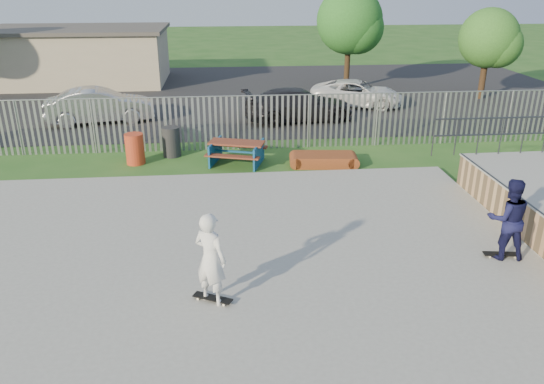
{
  "coord_description": "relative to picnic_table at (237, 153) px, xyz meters",
  "views": [
    {
      "loc": [
        0.5,
        -9.98,
        6.05
      ],
      "look_at": [
        1.6,
        2.0,
        1.1
      ],
      "focal_mm": 35.0,
      "sensor_mm": 36.0,
      "label": 1
    }
  ],
  "objects": [
    {
      "name": "ground",
      "position": [
        -0.88,
        -7.35,
        -0.4
      ],
      "size": [
        120.0,
        120.0,
        0.0
      ],
      "primitive_type": "plane",
      "color": "#26571D",
      "rests_on": "ground"
    },
    {
      "name": "concrete_slab",
      "position": [
        -0.88,
        -7.35,
        -0.32
      ],
      "size": [
        15.0,
        12.0,
        0.15
      ],
      "primitive_type": "cube",
      "color": "gray",
      "rests_on": "ground"
    },
    {
      "name": "fence",
      "position": [
        0.12,
        -2.77,
        0.6
      ],
      "size": [
        26.04,
        16.02,
        2.0
      ],
      "color": "gray",
      "rests_on": "ground"
    },
    {
      "name": "picnic_table",
      "position": [
        0.0,
        0.0,
        0.0
      ],
      "size": [
        2.22,
        2.0,
        0.78
      ],
      "rotation": [
        0.0,
        0.0,
        -0.3
      ],
      "color": "maroon",
      "rests_on": "ground"
    },
    {
      "name": "funbox",
      "position": [
        2.95,
        -0.44,
        -0.2
      ],
      "size": [
        2.03,
        1.16,
        0.39
      ],
      "rotation": [
        0.0,
        0.0,
        -0.1
      ],
      "color": "brown",
      "rests_on": "ground"
    },
    {
      "name": "trash_bin_red",
      "position": [
        -3.47,
        0.33,
        0.13
      ],
      "size": [
        0.63,
        0.63,
        1.06
      ],
      "primitive_type": "cylinder",
      "color": "#B6371C",
      "rests_on": "ground"
    },
    {
      "name": "trash_bin_grey",
      "position": [
        -2.3,
        1.05,
        0.13
      ],
      "size": [
        0.64,
        0.64,
        1.06
      ],
      "primitive_type": "cylinder",
      "color": "#252527",
      "rests_on": "ground"
    },
    {
      "name": "parking_lot",
      "position": [
        -0.88,
        11.65,
        -0.39
      ],
      "size": [
        40.0,
        18.0,
        0.02
      ],
      "primitive_type": "cube",
      "color": "black",
      "rests_on": "ground"
    },
    {
      "name": "car_silver",
      "position": [
        -5.77,
        6.0,
        0.37
      ],
      "size": [
        4.76,
        2.43,
        1.49
      ],
      "primitive_type": "imported",
      "rotation": [
        0.0,
        0.0,
        1.77
      ],
      "color": "#B6B5BB",
      "rests_on": "parking_lot"
    },
    {
      "name": "car_dark",
      "position": [
        2.91,
        5.51,
        0.33
      ],
      "size": [
        5.11,
        2.66,
        1.41
      ],
      "primitive_type": "imported",
      "rotation": [
        0.0,
        0.0,
        1.72
      ],
      "color": "black",
      "rests_on": "parking_lot"
    },
    {
      "name": "car_white",
      "position": [
        6.15,
        8.08,
        0.24
      ],
      "size": [
        4.91,
        3.42,
        1.25
      ],
      "primitive_type": "imported",
      "rotation": [
        0.0,
        0.0,
        1.24
      ],
      "color": "white",
      "rests_on": "parking_lot"
    },
    {
      "name": "building",
      "position": [
        -8.88,
        15.65,
        1.21
      ],
      "size": [
        10.4,
        6.4,
        3.2
      ],
      "color": "#B6A78C",
      "rests_on": "ground"
    },
    {
      "name": "tree_mid",
      "position": [
        6.57,
        12.27,
        3.32
      ],
      "size": [
        3.58,
        3.58,
        5.52
      ],
      "color": "#3A2817",
      "rests_on": "ground"
    },
    {
      "name": "tree_right",
      "position": [
        13.03,
        9.16,
        2.67
      ],
      "size": [
        2.96,
        2.96,
        4.57
      ],
      "color": "#3C2818",
      "rests_on": "ground"
    },
    {
      "name": "skateboard_a",
      "position": [
        5.74,
        -7.34,
        -0.21
      ],
      "size": [
        0.82,
        0.3,
        0.08
      ],
      "rotation": [
        0.0,
        0.0,
        -0.13
      ],
      "color": "black",
      "rests_on": "concrete_slab"
    },
    {
      "name": "skateboard_b",
      "position": [
        -0.74,
        -8.51,
        -0.21
      ],
      "size": [
        0.81,
        0.54,
        0.08
      ],
      "rotation": [
        0.0,
        0.0,
        -0.46
      ],
      "color": "black",
      "rests_on": "concrete_slab"
    },
    {
      "name": "skater_navy",
      "position": [
        5.74,
        -7.34,
        0.69
      ],
      "size": [
        1.0,
        0.82,
        1.87
      ],
      "primitive_type": "imported",
      "rotation": [
        0.0,
        0.0,
        3.01
      ],
      "color": "#12133A",
      "rests_on": "concrete_slab"
    },
    {
      "name": "skater_white",
      "position": [
        -0.74,
        -8.51,
        0.69
      ],
      "size": [
        0.82,
        0.77,
        1.87
      ],
      "primitive_type": "imported",
      "rotation": [
        0.0,
        0.0,
        2.51
      ],
      "color": "white",
      "rests_on": "concrete_slab"
    }
  ]
}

